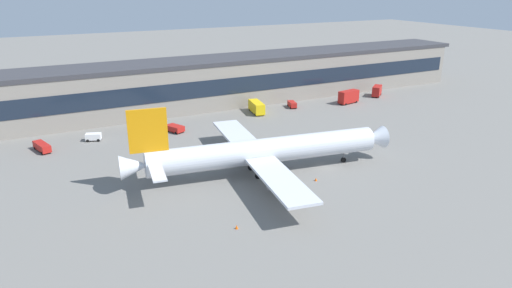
% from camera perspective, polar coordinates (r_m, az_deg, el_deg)
% --- Properties ---
extents(ground_plane, '(600.00, 600.00, 0.00)m').
position_cam_1_polar(ground_plane, '(98.07, 8.39, -2.85)').
color(ground_plane, slate).
extents(terminal_building, '(187.20, 17.54, 14.71)m').
position_cam_1_polar(terminal_building, '(145.83, -5.23, 7.71)').
color(terminal_building, gray).
rests_on(terminal_building, ground_plane).
extents(airliner, '(55.93, 48.17, 15.49)m').
position_cam_1_polar(airliner, '(92.16, 0.61, -0.92)').
color(airliner, silver).
rests_on(airliner, ground_plane).
extents(baggage_tug, '(4.06, 3.09, 1.85)m').
position_cam_1_polar(baggage_tug, '(119.54, -19.55, 0.88)').
color(baggage_tug, white).
rests_on(baggage_tug, ground_plane).
extents(pushback_tractor, '(4.29, 5.44, 1.75)m').
position_cam_1_polar(pushback_tractor, '(121.22, -10.04, 1.96)').
color(pushback_tractor, red).
rests_on(pushback_tractor, ground_plane).
extents(belt_loader, '(3.66, 6.70, 1.95)m').
position_cam_1_polar(belt_loader, '(116.45, -24.99, -0.29)').
color(belt_loader, red).
rests_on(belt_loader, ground_plane).
extents(follow_me_car, '(3.02, 4.75, 1.85)m').
position_cam_1_polar(follow_me_car, '(143.38, 4.51, 4.95)').
color(follow_me_car, red).
rests_on(follow_me_car, ground_plane).
extents(fuel_truck, '(4.34, 8.78, 3.35)m').
position_cam_1_polar(fuel_truck, '(136.65, 0.09, 4.62)').
color(fuel_truck, yellow).
rests_on(fuel_truck, ground_plane).
extents(catering_truck, '(7.54, 3.82, 4.15)m').
position_cam_1_polar(catering_truck, '(150.54, 11.37, 5.80)').
color(catering_truck, red).
rests_on(catering_truck, ground_plane).
extents(stair_truck, '(6.16, 5.67, 3.55)m').
position_cam_1_polar(stair_truck, '(162.49, 14.76, 6.42)').
color(stair_truck, red).
rests_on(stair_truck, ground_plane).
extents(traffic_cone_0, '(0.54, 0.54, 0.68)m').
position_cam_1_polar(traffic_cone_0, '(83.86, 6.91, -6.53)').
color(traffic_cone_0, '#F2590C').
rests_on(traffic_cone_0, ground_plane).
extents(traffic_cone_1, '(0.53, 0.53, 0.66)m').
position_cam_1_polar(traffic_cone_1, '(91.13, 7.44, -4.36)').
color(traffic_cone_1, '#F2590C').
rests_on(traffic_cone_1, ground_plane).
extents(traffic_cone_2, '(0.53, 0.53, 0.67)m').
position_cam_1_polar(traffic_cone_2, '(73.83, -2.42, -10.23)').
color(traffic_cone_2, '#F2590C').
rests_on(traffic_cone_2, ground_plane).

